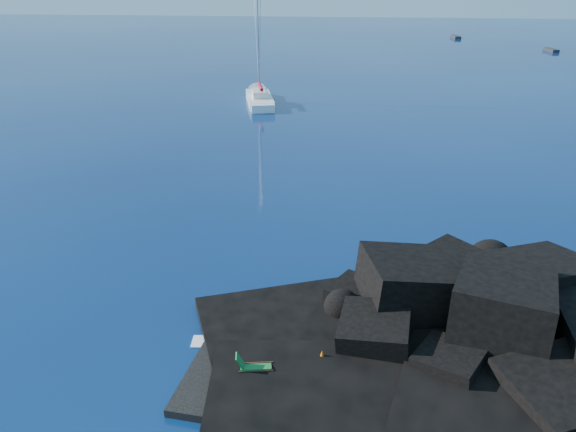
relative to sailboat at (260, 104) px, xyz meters
name	(u,v)px	position (x,y,z in m)	size (l,w,h in m)	color
ground	(181,382)	(4.97, -52.52, 0.00)	(400.00, 400.00, 0.00)	#04143A
headland	(489,358)	(17.97, -49.52, 0.00)	(24.00, 24.00, 3.60)	black
beach	(290,382)	(9.47, -52.02, 0.00)	(8.50, 6.00, 0.70)	black
surf_foam	(310,320)	(9.97, -47.52, 0.00)	(10.00, 8.00, 0.06)	white
sailboat	(260,104)	(0.00, 0.00, 0.00)	(2.98, 14.21, 14.90)	white
deck_chair	(256,363)	(8.05, -52.05, 0.85)	(1.45, 0.63, 0.99)	#176B2D
towel	(333,355)	(11.16, -50.53, 0.37)	(1.82, 0.86, 0.05)	white
sunbather	(333,352)	(11.16, -50.53, 0.51)	(1.65, 0.40, 0.22)	tan
marker_cone	(322,356)	(10.71, -50.99, 0.62)	(0.36, 0.36, 0.54)	#D4540B
distant_boat_a	(455,38)	(37.11, 80.15, 0.00)	(1.52, 4.87, 0.65)	#29292E
distant_boat_b	(551,51)	(52.88, 56.46, 0.00)	(1.42, 4.56, 0.61)	#25252A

